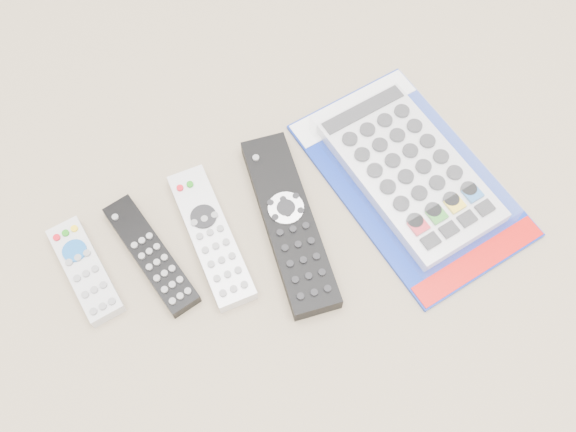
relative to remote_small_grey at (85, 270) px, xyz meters
name	(u,v)px	position (x,y,z in m)	size (l,w,h in m)	color
remote_small_grey	(85,270)	(0.00, 0.00, 0.00)	(0.05, 0.14, 0.02)	#BBBCBE
remote_slim_black	(151,255)	(0.08, -0.02, 0.00)	(0.07, 0.18, 0.02)	black
remote_silver_dvd	(211,236)	(0.16, -0.03, 0.00)	(0.06, 0.20, 0.02)	silver
remote_large_black	(289,222)	(0.25, -0.06, 0.00)	(0.10, 0.26, 0.03)	black
jumbo_remote_packaged	(410,170)	(0.43, -0.06, 0.01)	(0.22, 0.33, 0.04)	#0D2899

